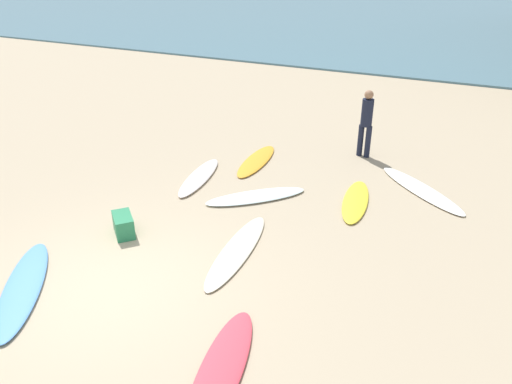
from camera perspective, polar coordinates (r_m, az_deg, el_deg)
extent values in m
plane|color=tan|center=(8.19, -16.59, -10.57)|extent=(120.00, 120.00, 0.00)
cube|color=slate|center=(40.71, 19.46, 18.69)|extent=(120.00, 40.00, 0.08)
ellipsoid|color=white|center=(10.41, -0.01, -0.52)|extent=(1.98, 1.92, 0.08)
ellipsoid|color=#E44251|center=(6.60, -4.03, -19.80)|extent=(0.97, 2.29, 0.07)
ellipsoid|color=silver|center=(11.36, -6.58, 1.74)|extent=(0.83, 2.19, 0.09)
ellipsoid|color=beige|center=(8.67, -2.21, -6.77)|extent=(0.73, 2.52, 0.06)
ellipsoid|color=#5493E3|center=(8.61, -25.32, -9.92)|extent=(1.93, 2.39, 0.09)
ellipsoid|color=white|center=(11.31, 18.54, 0.27)|extent=(2.27, 2.11, 0.07)
ellipsoid|color=yellow|center=(10.44, 11.43, -1.03)|extent=(0.80, 2.03, 0.07)
ellipsoid|color=gold|center=(12.15, 0.05, 3.62)|extent=(0.71, 2.15, 0.07)
cylinder|color=#191E33|center=(12.64, 12.80, 5.67)|extent=(0.14, 0.14, 0.80)
cylinder|color=#191E33|center=(12.71, 11.97, 5.87)|extent=(0.14, 0.14, 0.80)
cylinder|color=#191E33|center=(12.44, 12.72, 8.94)|extent=(0.32, 0.32, 0.67)
sphere|color=#9E7051|center=(12.31, 12.93, 10.90)|extent=(0.22, 0.22, 0.22)
cube|color=#287F51|center=(9.41, -15.07, -3.69)|extent=(0.65, 0.63, 0.39)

